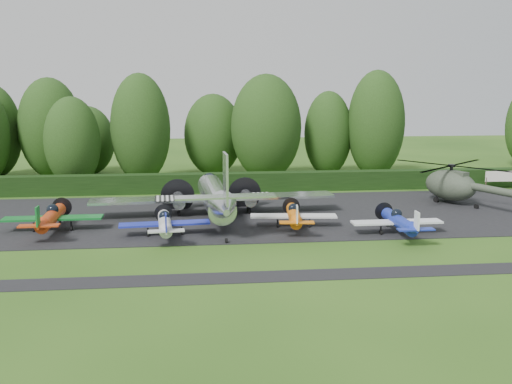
{
  "coord_description": "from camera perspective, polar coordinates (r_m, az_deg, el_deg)",
  "views": [
    {
      "loc": [
        -4.86,
        -37.95,
        11.34
      ],
      "look_at": [
        -0.1,
        7.63,
        2.5
      ],
      "focal_mm": 40.0,
      "sensor_mm": 36.0,
      "label": 1
    }
  ],
  "objects": [
    {
      "name": "light_plane_blue",
      "position": [
        44.06,
        14.1,
        -2.85
      ],
      "size": [
        6.89,
        7.25,
        2.65
      ],
      "rotation": [
        0.0,
        0.0,
        -0.0
      ],
      "color": "#1A2C9F",
      "rests_on": "ground"
    },
    {
      "name": "tree_1",
      "position": [
        66.27,
        -11.48,
        6.25
      ],
      "size": [
        6.74,
        6.74,
        12.42
      ],
      "color": "black",
      "rests_on": "ground"
    },
    {
      "name": "sign_board",
      "position": [
        66.41,
        23.36,
        1.38
      ],
      "size": [
        3.59,
        0.13,
        2.02
      ],
      "rotation": [
        0.0,
        0.0,
        0.04
      ],
      "color": "#3F3326",
      "rests_on": "ground"
    },
    {
      "name": "helicopter",
      "position": [
        57.01,
        18.91,
        0.89
      ],
      "size": [
        11.57,
        13.54,
        3.73
      ],
      "rotation": [
        0.0,
        0.0,
        -0.43
      ],
      "color": "#343F30",
      "rests_on": "ground"
    },
    {
      "name": "tree_6",
      "position": [
        70.53,
        7.21,
        5.8
      ],
      "size": [
        5.81,
        5.81,
        10.34
      ],
      "color": "black",
      "rests_on": "ground"
    },
    {
      "name": "light_plane_white",
      "position": [
        42.88,
        -9.1,
        -3.07
      ],
      "size": [
        6.73,
        7.08,
        2.59
      ],
      "rotation": [
        0.0,
        0.0,
        -0.08
      ],
      "color": "silver",
      "rests_on": "ground"
    },
    {
      "name": "tree_5",
      "position": [
        70.23,
        11.91,
        6.65
      ],
      "size": [
        6.8,
        6.8,
        12.83
      ],
      "color": "black",
      "rests_on": "ground"
    },
    {
      "name": "light_plane_orange",
      "position": [
        44.83,
        3.8,
        -2.33
      ],
      "size": [
        6.81,
        7.16,
        2.62
      ],
      "rotation": [
        0.0,
        0.0,
        0.1
      ],
      "color": "orange",
      "rests_on": "ground"
    },
    {
      "name": "taxiway_verge",
      "position": [
        34.25,
        2.57,
        -8.43
      ],
      "size": [
        70.0,
        2.0,
        0.0
      ],
      "primitive_type": "cube",
      "color": "black",
      "rests_on": "ground"
    },
    {
      "name": "transport_plane",
      "position": [
        47.99,
        -4.08,
        -0.48
      ],
      "size": [
        20.99,
        16.1,
        6.73
      ],
      "rotation": [
        0.0,
        0.0,
        -0.06
      ],
      "color": "silver",
      "rests_on": "ground"
    },
    {
      "name": "tree_3",
      "position": [
        70.51,
        -4.3,
        5.72
      ],
      "size": [
        7.12,
        7.12,
        10.0
      ],
      "color": "black",
      "rests_on": "ground"
    },
    {
      "name": "light_plane_red",
      "position": [
        46.28,
        -19.8,
        -2.39
      ],
      "size": [
        7.52,
        7.9,
        2.89
      ],
      "rotation": [
        0.0,
        0.0,
        -0.01
      ],
      "color": "#BC3711",
      "rests_on": "ground"
    },
    {
      "name": "apron",
      "position": [
        49.51,
        -0.17,
        -2.32
      ],
      "size": [
        70.0,
        18.0,
        0.01
      ],
      "primitive_type": "cube",
      "color": "black",
      "rests_on": "ground"
    },
    {
      "name": "hedgerow",
      "position": [
        60.23,
        -1.22,
        0.06
      ],
      "size": [
        90.0,
        1.6,
        2.0
      ],
      "primitive_type": "cube",
      "color": "black",
      "rests_on": "ground"
    },
    {
      "name": "ground",
      "position": [
        39.9,
        1.29,
        -5.59
      ],
      "size": [
        160.0,
        160.0,
        0.0
      ],
      "primitive_type": "plane",
      "color": "#264D15",
      "rests_on": "ground"
    },
    {
      "name": "tree_9",
      "position": [
        71.87,
        -19.86,
        5.98
      ],
      "size": [
        7.34,
        7.34,
        11.95
      ],
      "color": "black",
      "rests_on": "ground"
    },
    {
      "name": "tree_11",
      "position": [
        65.63,
        -17.88,
        4.78
      ],
      "size": [
        6.05,
        6.05,
        9.88
      ],
      "color": "black",
      "rests_on": "ground"
    },
    {
      "name": "tree_8",
      "position": [
        73.53,
        -16.48,
        4.94
      ],
      "size": [
        6.52,
        6.52,
        8.52
      ],
      "color": "black",
      "rests_on": "ground"
    },
    {
      "name": "tree_7",
      "position": [
        66.97,
        1.02,
        6.48
      ],
      "size": [
        8.25,
        8.25,
        12.34
      ],
      "color": "black",
      "rests_on": "ground"
    }
  ]
}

